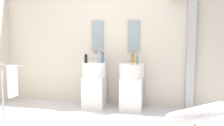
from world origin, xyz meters
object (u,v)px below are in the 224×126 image
object	(u,v)px
pedestal_sink_right	(131,85)
soap_bottle_green	(137,60)
soap_bottle_clear	(96,57)
towel_rack	(11,83)
soap_bottle_amber	(133,59)
lounge_chair	(195,119)
pedestal_sink_left	(94,84)
soap_bottle_blue	(103,58)
soap_bottle_black	(86,59)
shower_column	(190,51)

from	to	relation	value
pedestal_sink_right	soap_bottle_green	world-z (taller)	soap_bottle_green
soap_bottle_clear	towel_rack	bearing A→B (deg)	-133.33
towel_rack	soap_bottle_amber	size ratio (longest dim) A/B	5.97
lounge_chair	towel_rack	size ratio (longest dim) A/B	1.16
pedestal_sink_left	soap_bottle_green	world-z (taller)	soap_bottle_green
pedestal_sink_left	soap_bottle_blue	size ratio (longest dim) A/B	5.05
pedestal_sink_left	pedestal_sink_right	xyz separation A→B (m)	(0.71, 0.00, 0.00)
lounge_chair	soap_bottle_green	bearing A→B (deg)	123.53
pedestal_sink_left	soap_bottle_amber	size ratio (longest dim) A/B	6.01
soap_bottle_green	soap_bottle_amber	bearing A→B (deg)	120.92
towel_rack	soap_bottle_black	world-z (taller)	soap_bottle_black
shower_column	soap_bottle_green	world-z (taller)	shower_column
lounge_chair	soap_bottle_clear	distance (m)	2.30
soap_bottle_blue	shower_column	bearing A→B (deg)	4.81
soap_bottle_clear	soap_bottle_amber	xyz separation A→B (m)	(0.71, -0.01, -0.01)
towel_rack	soap_bottle_clear	bearing A→B (deg)	46.67
towel_rack	pedestal_sink_left	bearing A→B (deg)	43.27
pedestal_sink_right	shower_column	world-z (taller)	shower_column
lounge_chair	towel_rack	bearing A→B (deg)	173.32
soap_bottle_clear	soap_bottle_amber	bearing A→B (deg)	-0.79
soap_bottle_amber	soap_bottle_black	distance (m)	0.87
shower_column	towel_rack	size ratio (longest dim) A/B	2.16
shower_column	soap_bottle_green	size ratio (longest dim) A/B	13.83
lounge_chair	soap_bottle_clear	world-z (taller)	soap_bottle_clear
lounge_chair	soap_bottle_blue	world-z (taller)	soap_bottle_blue
lounge_chair	soap_bottle_green	xyz separation A→B (m)	(-0.85, 1.28, 0.57)
pedestal_sink_left	soap_bottle_clear	size ratio (longest dim) A/B	5.14
pedestal_sink_left	soap_bottle_clear	world-z (taller)	soap_bottle_clear
towel_rack	soap_bottle_amber	xyz separation A→B (m)	(1.79, 1.14, 0.30)
pedestal_sink_right	soap_bottle_blue	size ratio (longest dim) A/B	5.05
pedestal_sink_right	towel_rack	world-z (taller)	pedestal_sink_right
pedestal_sink_left	pedestal_sink_right	distance (m)	0.71
shower_column	towel_rack	distance (m)	3.11
soap_bottle_clear	lounge_chair	bearing A→B (deg)	-41.41
pedestal_sink_right	soap_bottle_amber	bearing A→B (deg)	89.45
pedestal_sink_right	shower_column	size ratio (longest dim) A/B	0.47
soap_bottle_green	soap_bottle_blue	xyz separation A→B (m)	(-0.67, 0.12, 0.02)
soap_bottle_blue	soap_bottle_amber	size ratio (longest dim) A/B	1.19
soap_bottle_blue	soap_bottle_amber	world-z (taller)	soap_bottle_blue
pedestal_sink_left	towel_rack	distance (m)	1.49
soap_bottle_amber	soap_bottle_black	xyz separation A→B (m)	(-0.85, -0.21, 0.01)
pedestal_sink_left	soap_bottle_black	distance (m)	0.51
soap_bottle_clear	soap_bottle_black	world-z (taller)	soap_bottle_clear
towel_rack	soap_bottle_clear	distance (m)	1.61
lounge_chair	towel_rack	xyz separation A→B (m)	(-2.75, 0.32, 0.28)
pedestal_sink_left	soap_bottle_green	xyz separation A→B (m)	(0.82, -0.06, 0.47)
soap_bottle_clear	soap_bottle_black	size ratio (longest dim) A/B	1.10
pedestal_sink_left	soap_bottle_clear	distance (m)	0.51
soap_bottle_green	soap_bottle_black	size ratio (longest dim) A/B	0.87
pedestal_sink_right	soap_bottle_green	bearing A→B (deg)	-27.30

